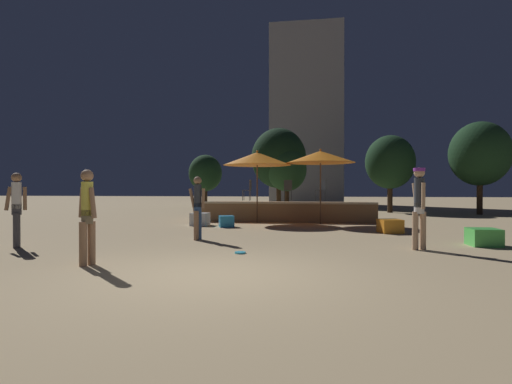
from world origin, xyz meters
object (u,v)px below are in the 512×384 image
at_px(person_0, 419,203).
at_px(bistro_chair_1, 249,188).
at_px(background_tree_1, 287,170).
at_px(bistro_chair_2, 288,188).
at_px(background_tree_3, 205,173).
at_px(bistro_chair_0, 322,188).
at_px(patio_umbrella_1, 257,159).
at_px(cube_seat_3, 200,219).
at_px(cube_seat_1, 226,221).
at_px(background_tree_2, 480,154).
at_px(patio_umbrella_0, 321,157).
at_px(person_3, 17,207).
at_px(frisbee_disc, 240,253).
at_px(cube_seat_0, 484,237).
at_px(cube_seat_2, 390,226).
at_px(person_1, 198,206).
at_px(person_2, 87,214).
at_px(background_tree_4, 390,162).
at_px(background_tree_0, 279,158).

bearing_deg(person_0, bistro_chair_1, 108.22).
bearing_deg(background_tree_1, bistro_chair_2, -84.90).
bearing_deg(background_tree_3, bistro_chair_0, -50.63).
relative_size(bistro_chair_1, bistro_chair_2, 1.00).
distance_m(patio_umbrella_1, cube_seat_3, 3.29).
height_order(cube_seat_1, background_tree_2, background_tree_2).
bearing_deg(background_tree_2, patio_umbrella_0, -140.42).
relative_size(background_tree_1, background_tree_2, 0.77).
bearing_deg(person_3, background_tree_3, 150.45).
bearing_deg(patio_umbrella_1, frisbee_disc, -83.95).
bearing_deg(cube_seat_0, frisbee_disc, -160.12).
height_order(person_0, background_tree_3, background_tree_3).
distance_m(cube_seat_2, bistro_chair_2, 6.41).
xyz_separation_m(person_3, bistro_chair_1, (3.71, 9.09, 0.45)).
xyz_separation_m(bistro_chair_1, background_tree_1, (1.22, 5.60, 1.05)).
height_order(person_3, bistro_chair_0, bistro_chair_0).
bearing_deg(person_1, bistro_chair_1, -170.32).
height_order(cube_seat_2, cube_seat_3, cube_seat_3).
height_order(cube_seat_1, person_0, person_0).
distance_m(cube_seat_3, person_2, 7.57).
relative_size(patio_umbrella_1, background_tree_2, 0.60).
bearing_deg(background_tree_4, background_tree_1, -178.07).
relative_size(patio_umbrella_1, cube_seat_0, 4.36).
bearing_deg(patio_umbrella_0, frisbee_disc, -102.98).
bearing_deg(patio_umbrella_1, person_3, -120.70).
xyz_separation_m(patio_umbrella_1, background_tree_0, (0.05, 8.09, 0.62)).
height_order(cube_seat_1, bistro_chair_0, bistro_chair_0).
bearing_deg(person_1, background_tree_3, -154.19).
xyz_separation_m(person_2, bistro_chair_1, (0.93, 10.80, 0.47)).
relative_size(patio_umbrella_0, bistro_chair_0, 3.14).
relative_size(patio_umbrella_0, cube_seat_3, 4.60).
xyz_separation_m(person_0, frisbee_disc, (-3.73, -1.07, -1.00)).
relative_size(cube_seat_2, bistro_chair_0, 0.82).
height_order(frisbee_disc, background_tree_3, background_tree_3).
relative_size(bistro_chair_2, background_tree_3, 0.24).
bearing_deg(background_tree_2, cube_seat_1, -143.34).
distance_m(patio_umbrella_1, bistro_chair_1, 2.19).
height_order(cube_seat_0, background_tree_1, background_tree_1).
distance_m(person_0, bistro_chair_0, 8.70).
height_order(cube_seat_2, frisbee_disc, cube_seat_2).
relative_size(person_2, background_tree_0, 0.34).
relative_size(person_3, bistro_chair_1, 1.87).
relative_size(cube_seat_2, frisbee_disc, 3.30).
height_order(bistro_chair_2, background_tree_2, background_tree_2).
relative_size(background_tree_3, background_tree_4, 0.87).
distance_m(patio_umbrella_0, person_0, 6.63).
distance_m(person_2, bistro_chair_1, 10.85).
xyz_separation_m(patio_umbrella_0, person_2, (-4.01, -8.85, -1.63)).
height_order(cube_seat_1, bistro_chair_1, bistro_chair_1).
bearing_deg(bistro_chair_0, background_tree_1, 165.54).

